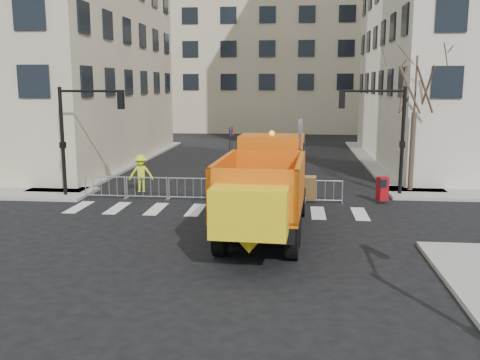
# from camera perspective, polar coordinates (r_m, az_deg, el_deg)

# --- Properties ---
(ground) EXTENTS (120.00, 120.00, 0.00)m
(ground) POSITION_cam_1_polar(r_m,az_deg,el_deg) (18.48, -4.54, -7.20)
(ground) COLOR black
(ground) RESTS_ON ground
(sidewalk_back) EXTENTS (64.00, 5.00, 0.15)m
(sidewalk_back) POSITION_cam_1_polar(r_m,az_deg,el_deg) (26.60, -1.23, -1.63)
(sidewalk_back) COLOR gray
(sidewalk_back) RESTS_ON ground
(building_far) EXTENTS (30.00, 18.00, 24.00)m
(building_far) POSITION_cam_1_polar(r_m,az_deg,el_deg) (69.72, 3.35, 15.47)
(building_far) COLOR #BDAD91
(building_far) RESTS_ON ground
(traffic_light_left) EXTENTS (0.18, 0.18, 5.40)m
(traffic_light_left) POSITION_cam_1_polar(r_m,az_deg,el_deg) (27.41, -18.39, 3.76)
(traffic_light_left) COLOR black
(traffic_light_left) RESTS_ON ground
(traffic_light_right) EXTENTS (0.18, 0.18, 5.40)m
(traffic_light_right) POSITION_cam_1_polar(r_m,az_deg,el_deg) (27.49, 16.93, 3.85)
(traffic_light_right) COLOR black
(traffic_light_right) RESTS_ON ground
(crowd_barriers) EXTENTS (12.60, 0.60, 1.10)m
(crowd_barriers) POSITION_cam_1_polar(r_m,az_deg,el_deg) (25.74, -3.14, -0.96)
(crowd_barriers) COLOR #9EA0A5
(crowd_barriers) RESTS_ON ground
(street_tree) EXTENTS (3.00, 3.00, 7.50)m
(street_tree) POSITION_cam_1_polar(r_m,az_deg,el_deg) (28.52, 18.05, 6.13)
(street_tree) COLOR #382B21
(street_tree) RESTS_ON ground
(plow_truck) EXTENTS (3.66, 11.00, 4.22)m
(plow_truck) POSITION_cam_1_polar(r_m,az_deg,el_deg) (19.50, 2.71, -0.58)
(plow_truck) COLOR black
(plow_truck) RESTS_ON ground
(cop_a) EXTENTS (0.69, 0.49, 1.80)m
(cop_a) POSITION_cam_1_polar(r_m,az_deg,el_deg) (24.78, 3.93, -0.58)
(cop_a) COLOR black
(cop_a) RESTS_ON ground
(cop_b) EXTENTS (1.08, 0.91, 1.98)m
(cop_b) POSITION_cam_1_polar(r_m,az_deg,el_deg) (24.41, 0.90, -0.51)
(cop_b) COLOR black
(cop_b) RESTS_ON ground
(cop_c) EXTENTS (1.21, 1.11, 1.98)m
(cop_c) POSITION_cam_1_polar(r_m,az_deg,el_deg) (24.78, 3.32, -0.36)
(cop_c) COLOR black
(cop_c) RESTS_ON ground
(worker) EXTENTS (1.32, 0.90, 1.88)m
(worker) POSITION_cam_1_polar(r_m,az_deg,el_deg) (27.39, -10.52, 0.70)
(worker) COLOR #D8F51C
(worker) RESTS_ON sidewalk_back
(newspaper_box) EXTENTS (0.57, 0.54, 1.10)m
(newspaper_box) POSITION_cam_1_polar(r_m,az_deg,el_deg) (25.88, 14.95, -0.90)
(newspaper_box) COLOR maroon
(newspaper_box) RESTS_ON sidewalk_back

